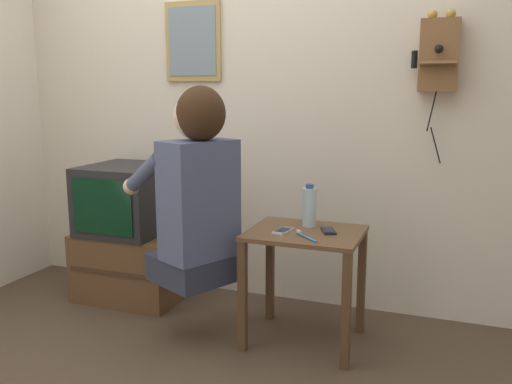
{
  "coord_description": "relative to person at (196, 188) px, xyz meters",
  "views": [
    {
      "loc": [
        1.13,
        -1.9,
        1.29
      ],
      "look_at": [
        0.2,
        0.6,
        0.78
      ],
      "focal_mm": 38.0,
      "sensor_mm": 36.0,
      "label": 1
    }
  ],
  "objects": [
    {
      "name": "framed_picture",
      "position": [
        -0.36,
        0.7,
        0.77
      ],
      "size": [
        0.37,
        0.03,
        0.47
      ],
      "color": "tan"
    },
    {
      "name": "cell_phone_spare",
      "position": [
        0.62,
        0.21,
        -0.21
      ],
      "size": [
        0.1,
        0.14,
        0.01
      ],
      "rotation": [
        0.0,
        0.0,
        0.4
      ],
      "color": "black",
      "rests_on": "side_table"
    },
    {
      "name": "wall_phone_antique",
      "position": [
        1.08,
        0.66,
        0.65
      ],
      "size": [
        0.24,
        0.18,
        0.78
      ],
      "color": "brown"
    },
    {
      "name": "water_bottle",
      "position": [
        0.5,
        0.29,
        -0.12
      ],
      "size": [
        0.07,
        0.07,
        0.22
      ],
      "color": "silver",
      "rests_on": "side_table"
    },
    {
      "name": "television",
      "position": [
        -0.68,
        0.42,
        -0.18
      ],
      "size": [
        0.48,
        0.51,
        0.41
      ],
      "color": "#232326",
      "rests_on": "tv_stand"
    },
    {
      "name": "tv_stand",
      "position": [
        -0.65,
        0.4,
        -0.6
      ],
      "size": [
        0.63,
        0.47,
        0.42
      ],
      "color": "brown",
      "rests_on": "ground_plane"
    },
    {
      "name": "person",
      "position": [
        0.0,
        0.0,
        0.0
      ],
      "size": [
        0.64,
        0.56,
        0.99
      ],
      "rotation": [
        0.0,
        0.0,
        1.1
      ],
      "color": "#2D3347",
      "rests_on": "ground_plane"
    },
    {
      "name": "cell_phone_held",
      "position": [
        0.41,
        0.13,
        -0.21
      ],
      "size": [
        0.08,
        0.13,
        0.01
      ],
      "rotation": [
        0.0,
        0.0,
        -0.18
      ],
      "color": "silver",
      "rests_on": "side_table"
    },
    {
      "name": "toothbrush",
      "position": [
        0.54,
        0.07,
        -0.21
      ],
      "size": [
        0.13,
        0.13,
        0.02
      ],
      "rotation": [
        0.0,
        0.0,
        0.81
      ],
      "color": "#338CD8",
      "rests_on": "side_table"
    },
    {
      "name": "wall_back",
      "position": [
        0.07,
        0.74,
        0.47
      ],
      "size": [
        6.8,
        0.05,
        2.55
      ],
      "color": "silver",
      "rests_on": "ground_plane"
    },
    {
      "name": "side_table",
      "position": [
        0.51,
        0.19,
        -0.34
      ],
      "size": [
        0.56,
        0.47,
        0.59
      ],
      "color": "brown",
      "rests_on": "ground_plane"
    }
  ]
}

